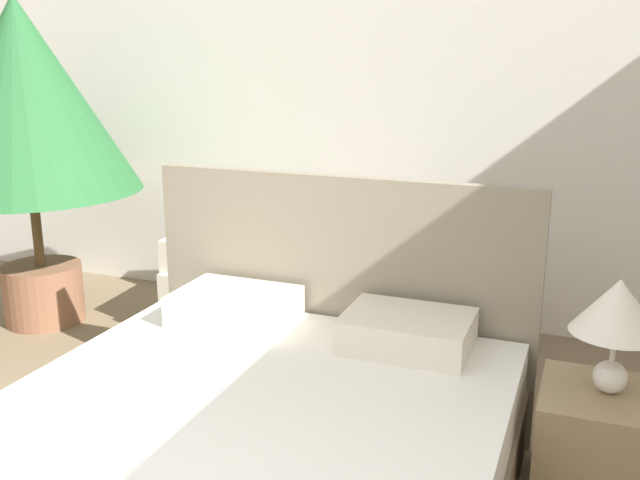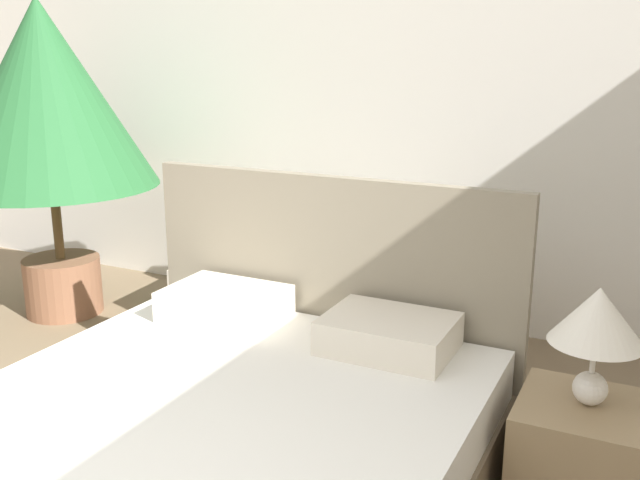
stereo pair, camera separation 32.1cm
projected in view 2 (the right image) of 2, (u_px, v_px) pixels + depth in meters
The scene contains 8 objects.
wall_back at pixel (410, 91), 4.34m from camera, with size 10.00×0.06×2.90m.
bed at pixel (202, 468), 2.49m from camera, with size 1.80×2.22×1.15m.
armchair_near_window_left at pixel (239, 282), 4.52m from camera, with size 0.65×0.68×0.79m.
armchair_near_window_right at pixel (394, 308), 4.07m from camera, with size 0.65×0.68×0.79m.
potted_palm at pixel (45, 102), 4.40m from camera, with size 1.33×1.33×2.01m.
nightstand at pixel (583, 461), 2.63m from camera, with size 0.49×0.47×0.45m.
table_lamp at pixel (597, 321), 2.50m from camera, with size 0.33×0.33×0.44m.
side_table at pixel (314, 298), 4.31m from camera, with size 0.34×0.34×0.47m.
Camera 2 is at (1.48, -0.50, 1.69)m, focal length 40.00 mm.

